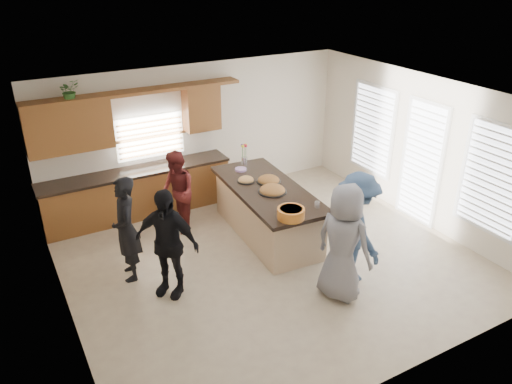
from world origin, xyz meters
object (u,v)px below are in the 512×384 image
woman_left_mid (177,193)px  woman_right_back (356,227)px  woman_left_back (126,229)px  woman_right_front (343,243)px  island (267,212)px  woman_left_front (167,243)px  salad_bowl (291,213)px

woman_left_mid → woman_right_back: (1.88, -2.77, 0.12)m
woman_left_back → woman_right_front: size_ratio=0.94×
island → woman_right_back: woman_right_back is taller
woman_left_back → woman_left_front: size_ratio=0.99×
woman_left_front → woman_right_front: (2.22, -1.32, 0.05)m
woman_left_mid → salad_bowl: bearing=28.5°
woman_left_mid → woman_left_front: 1.92m
woman_left_mid → woman_right_front: size_ratio=0.85×
salad_bowl → woman_right_front: (0.29, -0.96, -0.13)m
woman_right_back → woman_right_front: bearing=131.0°
island → woman_left_mid: woman_left_mid is taller
island → salad_bowl: (-0.25, -1.16, 0.59)m
woman_left_back → woman_left_mid: 1.60m
salad_bowl → woman_left_front: 1.97m
woman_left_mid → woman_left_front: (-0.82, -1.73, 0.09)m
island → salad_bowl: 1.33m
salad_bowl → woman_left_front: bearing=169.3°
woman_right_front → woman_left_front: bearing=39.6°
woman_left_back → woman_right_front: (2.62, -2.03, 0.06)m
island → woman_right_front: 2.17m
woman_left_back → woman_right_front: 3.32m
island → woman_left_back: size_ratio=1.61×
salad_bowl → woman_left_mid: (-1.11, 2.10, -0.26)m
woman_right_front → woman_left_back: bearing=32.7°
woman_right_front → island: bearing=-18.5°
woman_left_back → woman_left_mid: woman_left_back is taller
woman_left_mid → woman_right_back: 3.35m
woman_right_back → woman_left_back: bearing=70.6°
woman_left_mid → woman_right_front: 3.37m
woman_right_back → island: bearing=25.7°
island → woman_left_mid: size_ratio=1.78×
woman_left_mid → woman_left_front: bearing=-24.7°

